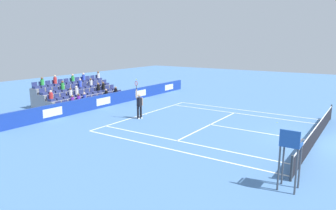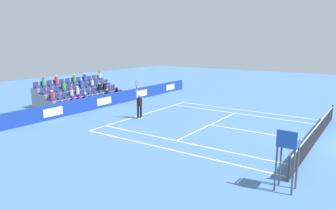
{
  "view_description": "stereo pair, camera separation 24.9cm",
  "coord_description": "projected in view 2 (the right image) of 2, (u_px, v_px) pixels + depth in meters",
  "views": [
    {
      "loc": [
        18.04,
        2.32,
        5.37
      ],
      "look_at": [
        0.66,
        -9.33,
        1.1
      ],
      "focal_mm": 33.24,
      "sensor_mm": 36.0,
      "label": 1
    },
    {
      "loc": [
        17.9,
        2.52,
        5.37
      ],
      "look_at": [
        0.66,
        -9.33,
        1.1
      ],
      "focal_mm": 33.24,
      "sensor_mm": 36.0,
      "label": 2
    }
  ],
  "objects": [
    {
      "name": "line_doubles_sideline_left",
      "position": [
        169.0,
        149.0,
        15.8
      ],
      "size": [
        0.1,
        11.89,
        0.01
      ],
      "primitive_type": "cube",
      "color": "white",
      "rests_on": "ground"
    },
    {
      "name": "ground_plane",
      "position": [
        316.0,
        142.0,
        16.93
      ],
      "size": [
        80.0,
        80.0,
        0.0
      ],
      "primitive_type": "plane",
      "color": "#4C7AB2"
    },
    {
      "name": "line_service",
      "position": [
        210.0,
        125.0,
        20.48
      ],
      "size": [
        8.23,
        0.1,
        0.01
      ],
      "primitive_type": "cube",
      "color": "white",
      "rests_on": "ground"
    },
    {
      "name": "loose_tennis_ball",
      "position": [
        278.0,
        123.0,
        20.81
      ],
      "size": [
        0.07,
        0.07,
        0.07
      ],
      "primitive_type": "sphere",
      "color": "#D1E533",
      "rests_on": "ground"
    },
    {
      "name": "umpire_chair",
      "position": [
        287.0,
        151.0,
        11.13
      ],
      "size": [
        0.7,
        0.7,
        2.34
      ],
      "color": "#474C54",
      "rests_on": "ground"
    },
    {
      "name": "line_singles_sideline_left",
      "position": [
        183.0,
        142.0,
        16.91
      ],
      "size": [
        0.1,
        11.89,
        0.01
      ],
      "primitive_type": "cube",
      "color": "white",
      "rests_on": "ground"
    },
    {
      "name": "line_doubles_sideline_right",
      "position": [
        247.0,
        111.0,
        24.66
      ],
      "size": [
        0.1,
        11.89,
        0.01
      ],
      "primitive_type": "cube",
      "color": "white",
      "rests_on": "ground"
    },
    {
      "name": "line_centre_service",
      "position": [
        258.0,
        133.0,
        18.7
      ],
      "size": [
        0.1,
        6.4,
        0.01
      ],
      "primitive_type": "cube",
      "color": "white",
      "rests_on": "ground"
    },
    {
      "name": "tennis_player",
      "position": [
        139.0,
        105.0,
        21.95
      ],
      "size": [
        0.51,
        0.42,
        2.85
      ],
      "color": "black",
      "rests_on": "ground"
    },
    {
      "name": "sponsor_barrier",
      "position": [
        103.0,
        101.0,
        25.88
      ],
      "size": [
        24.56,
        0.22,
        1.05
      ],
      "color": "#193899",
      "rests_on": "ground"
    },
    {
      "name": "stadium_stand",
      "position": [
        80.0,
        96.0,
        27.47
      ],
      "size": [
        7.44,
        3.8,
        2.6
      ],
      "color": "gray",
      "rests_on": "ground"
    },
    {
      "name": "tennis_net",
      "position": [
        317.0,
        133.0,
        16.83
      ],
      "size": [
        11.97,
        0.1,
        1.07
      ],
      "color": "#33383D",
      "rests_on": "ground"
    },
    {
      "name": "line_singles_sideline_right",
      "position": [
        240.0,
        114.0,
        23.55
      ],
      "size": [
        0.1,
        11.89,
        0.01
      ],
      "primitive_type": "cube",
      "color": "white",
      "rests_on": "ground"
    },
    {
      "name": "line_centre_mark",
      "position": [
        146.0,
        114.0,
        23.47
      ],
      "size": [
        0.1,
        0.2,
        0.01
      ],
      "primitive_type": "cube",
      "color": "white",
      "rests_on": "ground"
    },
    {
      "name": "line_baseline",
      "position": [
        145.0,
        114.0,
        23.53
      ],
      "size": [
        10.97,
        0.1,
        0.01
      ],
      "primitive_type": "cube",
      "color": "white",
      "rests_on": "ground"
    }
  ]
}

